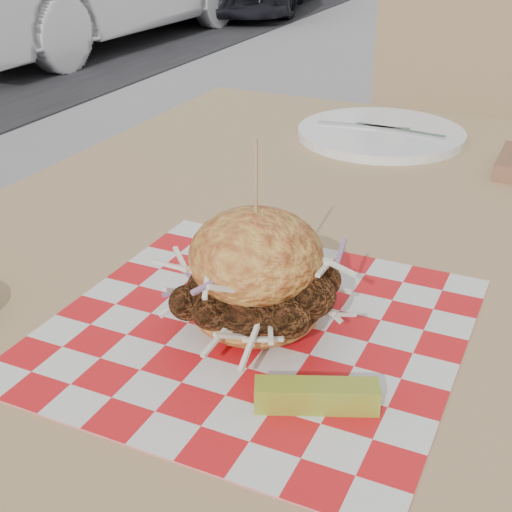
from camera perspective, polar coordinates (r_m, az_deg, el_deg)
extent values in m
imported|color=#29766C|center=(1.95, 15.81, 16.49)|extent=(0.66, 0.53, 1.56)
cube|color=tan|center=(0.84, 2.11, 0.50)|extent=(0.80, 1.20, 0.04)
cylinder|color=#333338|center=(1.58, -1.79, -1.43)|extent=(0.05, 0.05, 0.71)
cube|color=tan|center=(1.69, 13.20, 3.52)|extent=(0.52, 0.52, 0.04)
cube|color=tan|center=(1.79, 17.18, 12.78)|extent=(0.42, 0.15, 0.50)
cylinder|color=#333338|center=(1.74, 4.37, -3.77)|extent=(0.03, 0.03, 0.43)
cylinder|color=#333338|center=(1.60, 14.92, -7.94)|extent=(0.03, 0.03, 0.43)
cylinder|color=#333338|center=(2.01, 10.47, 0.29)|extent=(0.03, 0.03, 0.43)
cube|color=red|center=(0.65, 0.00, -5.79)|extent=(0.36, 0.36, 0.00)
ellipsoid|color=gold|center=(0.64, 0.00, -4.19)|extent=(0.12, 0.12, 0.04)
ellipsoid|color=brown|center=(0.63, 0.00, -2.97)|extent=(0.13, 0.12, 0.06)
ellipsoid|color=gold|center=(0.62, 0.00, -0.03)|extent=(0.12, 0.12, 0.08)
cylinder|color=tan|center=(0.59, 0.00, 5.25)|extent=(0.00, 0.00, 0.09)
cube|color=#95A22F|center=(0.56, 4.87, -11.08)|extent=(0.10, 0.06, 0.02)
cylinder|color=white|center=(1.19, 9.96, 9.62)|extent=(0.27, 0.27, 0.01)
cube|color=silver|center=(1.20, 8.59, 10.25)|extent=(0.15, 0.03, 0.00)
cube|color=silver|center=(1.18, 11.41, 9.81)|extent=(0.15, 0.03, 0.00)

